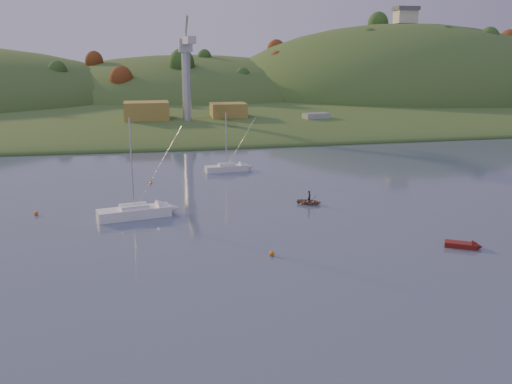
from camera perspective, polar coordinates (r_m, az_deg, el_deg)
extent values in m
cube|color=#324C1E|center=(254.46, -9.40, 9.37)|extent=(620.00, 220.00, 1.50)
ellipsoid|color=#324C1E|center=(189.78, -8.59, 7.87)|extent=(640.00, 150.00, 7.00)
ellipsoid|color=#324C1E|center=(235.16, -6.73, 9.09)|extent=(140.00, 120.00, 36.00)
ellipsoid|color=#324C1E|center=(243.05, 14.24, 8.92)|extent=(150.00, 130.00, 60.00)
cube|color=beige|center=(242.57, 14.72, 16.58)|extent=(8.00, 6.00, 5.00)
cube|color=#595960|center=(242.76, 14.77, 17.34)|extent=(9.00, 7.00, 1.50)
cube|color=slate|center=(147.41, -5.73, 6.70)|extent=(42.00, 16.00, 2.40)
cube|color=olive|center=(147.28, -10.89, 7.92)|extent=(11.00, 8.00, 4.80)
cube|color=olive|center=(150.02, -2.77, 8.11)|extent=(9.00, 7.00, 4.00)
cylinder|color=#B7B7BC|center=(144.22, -6.96, 10.58)|extent=(2.20, 2.20, 18.00)
cube|color=#B7B7BC|center=(143.97, -7.07, 14.35)|extent=(3.20, 3.20, 3.20)
cube|color=#B7B7BC|center=(135.02, -6.77, 14.81)|extent=(1.80, 18.00, 1.60)
cube|color=#B7B7BC|center=(148.97, -7.24, 14.72)|extent=(1.80, 10.00, 1.60)
cube|color=white|center=(70.79, -12.08, -2.04)|extent=(9.09, 4.38, 1.20)
cube|color=white|center=(70.62, -12.11, -1.54)|extent=(3.61, 2.60, 0.76)
cylinder|color=silver|center=(69.39, -12.34, 2.77)|extent=(0.18, 0.18, 10.92)
cylinder|color=silver|center=(70.55, -12.12, -1.34)|extent=(3.44, 0.84, 0.12)
cylinder|color=white|center=(70.52, -12.13, -1.26)|extent=(3.07, 0.99, 0.36)
cube|color=silver|center=(95.84, -2.97, 2.37)|extent=(7.32, 2.90, 0.98)
cube|color=silver|center=(95.73, -2.97, 2.69)|extent=(2.83, 1.88, 0.62)
cylinder|color=silver|center=(94.96, -3.01, 5.29)|extent=(0.18, 0.18, 8.91)
cylinder|color=silver|center=(95.68, -2.97, 2.84)|extent=(2.85, 0.43, 0.12)
cylinder|color=silver|center=(95.66, -2.98, 2.89)|extent=(2.52, 0.63, 0.36)
imported|color=#A07858|center=(75.58, 5.35, -0.97)|extent=(3.97, 3.60, 0.67)
imported|color=black|center=(75.47, 5.36, -0.64)|extent=(0.61, 0.69, 1.59)
cube|color=#61150D|center=(62.72, 19.80, -5.00)|extent=(3.39, 2.68, 0.53)
cone|color=#61150D|center=(62.81, 21.25, -5.10)|extent=(1.59, 1.65, 1.27)
cube|color=slate|center=(149.55, 6.02, 6.72)|extent=(16.29, 8.47, 1.99)
cube|color=#B7B7BC|center=(149.35, 6.03, 7.35)|extent=(7.17, 4.56, 2.66)
sphere|color=orange|center=(56.71, 1.59, -6.16)|extent=(0.50, 0.50, 0.50)
sphere|color=orange|center=(75.38, -21.14, -1.99)|extent=(0.50, 0.50, 0.50)
sphere|color=orange|center=(88.87, -10.51, 1.07)|extent=(0.50, 0.50, 0.50)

